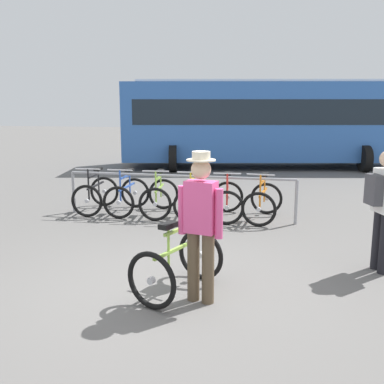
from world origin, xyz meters
TOP-DOWN VIEW (x-y plane):
  - ground_plane at (0.00, 0.00)m, footprint 80.00×80.00m
  - bike_rack_rail at (-0.66, 3.46)m, footprint 4.61×0.15m
  - racked_bike_black at (-2.51, 3.68)m, footprint 0.71×1.12m
  - racked_bike_blue at (-1.81, 3.66)m, footprint 0.66×1.09m
  - racked_bike_lime at (-1.11, 3.65)m, footprint 0.76×1.17m
  - racked_bike_yellow at (-0.41, 3.63)m, footprint 0.75×1.16m
  - racked_bike_red at (0.29, 3.62)m, footprint 0.76×1.15m
  - racked_bike_orange at (0.99, 3.61)m, footprint 0.77×1.16m
  - featured_bicycle at (0.18, 0.06)m, footprint 1.01×1.26m
  - person_with_featured_bike at (0.44, -0.23)m, footprint 0.52×0.32m
  - pedestrian_with_backpack at (2.63, 1.16)m, footprint 0.41×0.51m
  - bus_distant at (0.70, 11.39)m, footprint 10.29×4.60m

SIDE VIEW (x-z plane):
  - ground_plane at x=0.00m, z-range 0.00..0.00m
  - racked_bike_blue at x=-1.81m, z-range -0.12..0.85m
  - racked_bike_lime at x=-1.11m, z-range -0.12..0.86m
  - racked_bike_yellow at x=-0.41m, z-range -0.12..0.86m
  - racked_bike_red at x=0.29m, z-range -0.12..0.85m
  - racked_bike_orange at x=0.99m, z-range -0.12..0.85m
  - racked_bike_black at x=-2.51m, z-range -0.12..0.85m
  - featured_bicycle at x=0.18m, z-range -0.06..1.03m
  - bike_rack_rail at x=-0.66m, z-range 0.26..1.14m
  - pedestrian_with_backpack at x=2.63m, z-range 0.12..1.76m
  - person_with_featured_bike at x=0.44m, z-range 0.09..1.81m
  - bus_distant at x=0.70m, z-range 0.20..3.28m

